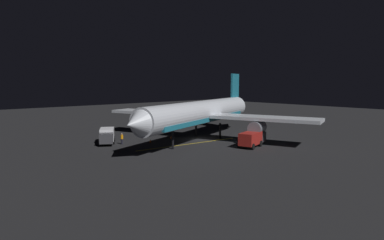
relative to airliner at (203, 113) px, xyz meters
name	(u,v)px	position (x,y,z in m)	size (l,w,h in m)	color
ground_plane	(201,140)	(-0.21, 0.57, -4.52)	(180.00, 180.00, 0.20)	black
apron_guide_stripe	(189,144)	(-1.75, 4.57, -4.42)	(0.24, 18.42, 0.01)	gold
airliner	(203,113)	(0.00, 0.00, 0.00)	(37.13, 38.06, 11.30)	silver
baggage_truck	(107,136)	(7.04, 14.02, -3.22)	(5.71, 4.52, 2.35)	silver
catering_truck	(252,139)	(-9.62, -1.16, -3.24)	(3.66, 6.37, 2.25)	maroon
ground_crew_worker	(122,139)	(4.96, 12.57, -3.54)	(0.40, 0.40, 1.74)	black
traffic_cone_near_left	(171,137)	(3.90, 3.73, -4.17)	(0.50, 0.50, 0.55)	#EA590F
traffic_cone_near_right	(150,141)	(3.26, 8.44, -4.17)	(0.50, 0.50, 0.55)	#EA590F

